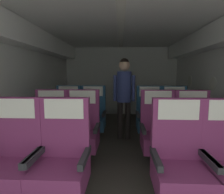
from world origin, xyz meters
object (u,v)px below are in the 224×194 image
(seat_b_left_aisle, at_px, (82,131))
(seat_c_right_aisle, at_px, (175,118))
(seat_b_right_window, at_px, (158,132))
(seat_c_left_window, at_px, (68,116))
(seat_c_right_window, at_px, (149,117))
(seat_a_left_aisle, at_px, (62,161))
(seat_b_left_window, at_px, (50,131))
(flight_attendant, at_px, (124,90))
(seat_a_left_window, at_px, (13,160))
(seat_c_left_aisle, at_px, (93,117))
(seat_a_right_window, at_px, (179,163))
(seat_b_right_aisle, at_px, (193,133))

(seat_b_left_aisle, bearing_deg, seat_c_right_aisle, 29.48)
(seat_b_right_window, height_order, seat_c_left_window, same)
(seat_c_right_window, bearing_deg, seat_a_left_aisle, -121.18)
(seat_b_left_window, relative_size, flight_attendant, 0.66)
(seat_a_left_window, xyz_separation_m, seat_c_right_window, (1.64, 1.89, 0.00))
(seat_c_right_window, bearing_deg, seat_c_left_aisle, 179.15)
(seat_a_right_window, bearing_deg, seat_b_right_aisle, 61.98)
(seat_b_right_window, height_order, seat_c_right_aisle, same)
(seat_c_right_aisle, relative_size, seat_c_right_window, 1.00)
(seat_a_left_aisle, distance_m, seat_b_right_aisle, 1.88)
(seat_b_right_aisle, bearing_deg, seat_c_right_aisle, 89.82)
(seat_a_right_window, distance_m, seat_c_left_aisle, 2.21)
(seat_b_left_aisle, relative_size, seat_b_right_window, 1.00)
(seat_b_left_window, xyz_separation_m, seat_b_left_aisle, (0.48, 0.02, 0.00))
(seat_b_right_aisle, distance_m, seat_c_left_aisle, 1.90)
(seat_c_right_aisle, bearing_deg, seat_a_left_aisle, -130.96)
(seat_b_right_aisle, bearing_deg, seat_b_left_window, -179.91)
(seat_b_right_aisle, bearing_deg, seat_a_left_window, -156.25)
(seat_b_right_aisle, distance_m, seat_c_right_aisle, 0.95)
(seat_b_left_aisle, xyz_separation_m, flight_attendant, (0.65, 0.95, 0.54))
(seat_b_left_aisle, distance_m, seat_b_right_window, 1.14)
(seat_a_left_window, height_order, seat_b_left_aisle, same)
(seat_c_right_aisle, height_order, flight_attendant, flight_attendant)
(seat_b_right_aisle, xyz_separation_m, seat_b_right_window, (-0.50, 0.02, 0.00))
(seat_b_left_aisle, distance_m, seat_b_right_aisle, 1.64)
(seat_a_left_window, bearing_deg, seat_c_right_window, 49.05)
(seat_b_right_window, bearing_deg, flight_attendant, 117.43)
(seat_c_left_window, bearing_deg, seat_b_left_window, -88.95)
(seat_c_right_window, bearing_deg, seat_c_right_aisle, -0.32)
(seat_b_left_aisle, bearing_deg, seat_b_left_window, -177.34)
(seat_a_left_window, xyz_separation_m, seat_b_left_window, (0.01, 0.93, 0.00))
(seat_a_left_aisle, bearing_deg, seat_a_right_window, 0.60)
(seat_b_left_window, bearing_deg, flight_attendant, 40.82)
(seat_a_left_aisle, distance_m, seat_b_left_aisle, 0.95)
(seat_c_left_window, bearing_deg, seat_a_right_window, -48.84)
(seat_c_left_window, relative_size, flight_attendant, 0.66)
(seat_b_left_window, relative_size, seat_c_right_aisle, 1.00)
(seat_a_left_aisle, bearing_deg, seat_c_left_window, 105.02)
(seat_b_left_window, bearing_deg, seat_b_right_window, 0.87)
(seat_a_left_aisle, xyz_separation_m, seat_c_right_window, (1.14, 1.89, 0.00))
(seat_a_left_aisle, relative_size, seat_c_left_window, 1.00)
(seat_a_left_window, bearing_deg, seat_b_right_aisle, 23.75)
(flight_attendant, bearing_deg, seat_c_left_aisle, -167.98)
(seat_b_left_window, relative_size, seat_c_right_window, 1.00)
(seat_a_right_window, xyz_separation_m, seat_c_left_aisle, (-1.14, 1.89, 0.00))
(flight_attendant, bearing_deg, seat_a_left_window, -108.86)
(seat_c_left_aisle, distance_m, seat_c_right_window, 1.14)
(seat_c_left_window, height_order, seat_c_right_window, same)
(seat_a_right_window, distance_m, seat_b_left_aisle, 1.49)
(seat_b_right_aisle, relative_size, seat_c_left_aisle, 1.00)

